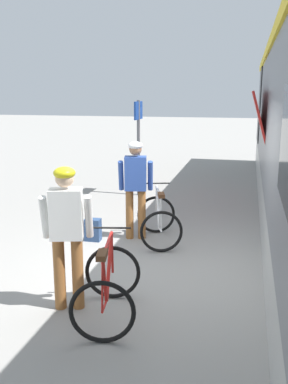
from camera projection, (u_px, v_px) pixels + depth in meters
ground_plane at (165, 272)px, 6.36m from camera, size 80.00×80.00×0.00m
cyclist_near_in_blue at (136, 181)px, 7.60m from camera, size 0.65×0.39×1.76m
cyclist_far_in_white at (67, 226)px, 5.08m from camera, size 0.66×0.42×1.76m
bicycle_near_white at (159, 220)px, 7.55m from camera, size 0.99×1.23×0.99m
bicycle_far_red at (108, 287)px, 4.97m from camera, size 0.91×1.19×0.99m
backpack_on_platform at (93, 230)px, 7.67m from camera, size 0.28×0.19×0.40m
platform_sign_post at (138, 132)px, 10.78m from camera, size 0.08×0.70×2.40m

